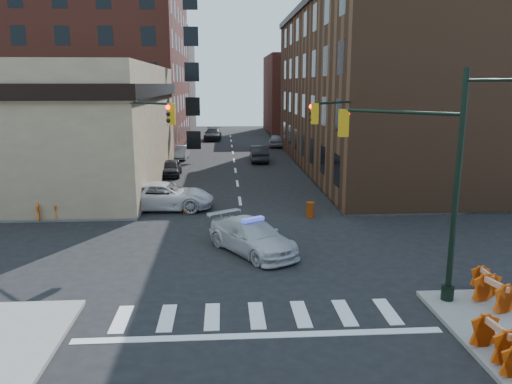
{
  "coord_description": "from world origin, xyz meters",
  "views": [
    {
      "loc": [
        -1.04,
        -22.29,
        7.64
      ],
      "look_at": [
        0.59,
        2.66,
        2.2
      ],
      "focal_mm": 35.0,
      "sensor_mm": 36.0,
      "label": 1
    }
  ],
  "objects": [
    {
      "name": "barricade_nw_b",
      "position": [
        -11.02,
        5.7,
        0.61
      ],
      "size": [
        1.34,
        0.86,
        0.93
      ],
      "primitive_type": null,
      "rotation": [
        0.0,
        0.0,
        0.21
      ],
      "color": "#CF5309",
      "rests_on": "sidewalk_nw"
    },
    {
      "name": "parked_car_wfar",
      "position": [
        -5.5,
        29.38,
        0.68
      ],
      "size": [
        1.62,
        4.17,
        1.35
      ],
      "primitive_type": "imported",
      "rotation": [
        0.0,
        0.0,
        -0.05
      ],
      "color": "gray",
      "rests_on": "ground"
    },
    {
      "name": "pedestrian_a",
      "position": [
        -6.5,
        6.0,
        1.1
      ],
      "size": [
        0.82,
        0.7,
        1.9
      ],
      "primitive_type": "imported",
      "rotation": [
        0.0,
        0.0,
        -0.41
      ],
      "color": "black",
      "rests_on": "sidewalk_nw"
    },
    {
      "name": "barrel_road",
      "position": [
        3.96,
        5.64,
        0.45
      ],
      "size": [
        0.61,
        0.61,
        0.9
      ],
      "primitive_type": "cylinder",
      "rotation": [
        0.0,
        0.0,
        0.23
      ],
      "color": "#E7520A",
      "rests_on": "ground"
    },
    {
      "name": "apartment_block",
      "position": [
        -18.5,
        40.0,
        12.0
      ],
      "size": [
        25.0,
        25.0,
        24.0
      ],
      "primitive_type": "cube",
      "color": "maroon",
      "rests_on": "ground"
    },
    {
      "name": "barricade_nw_a",
      "position": [
        -6.5,
        6.82,
        0.61
      ],
      "size": [
        1.29,
        0.76,
        0.92
      ],
      "primitive_type": null,
      "rotation": [
        0.0,
        0.0,
        -0.12
      ],
      "color": "orange",
      "rests_on": "sidewalk_nw"
    },
    {
      "name": "sidewalk_ne",
      "position": [
        23.0,
        32.75,
        0.07
      ],
      "size": [
        34.0,
        54.5,
        0.15
      ],
      "primitive_type": "cube",
      "color": "gray",
      "rests_on": "ground"
    },
    {
      "name": "signal_pole_se",
      "position": [
        6.04,
        -5.52,
        4.61
      ],
      "size": [
        5.4,
        5.27,
        8.0
      ],
      "rotation": [
        0.0,
        0.0,
        2.36
      ],
      "color": "black",
      "rests_on": "sidewalk_se"
    },
    {
      "name": "signal_pole_ne",
      "position": [
        5.84,
        5.35,
        4.34
      ],
      "size": [
        3.67,
        3.58,
        8.0
      ],
      "rotation": [
        0.0,
        0.0,
        -2.36
      ],
      "color": "black",
      "rests_on": "sidewalk_ne"
    },
    {
      "name": "pedestrian_c",
      "position": [
        -12.1,
        6.57,
        1.02
      ],
      "size": [
        1.1,
        0.79,
        1.74
      ],
      "primitive_type": "imported",
      "rotation": [
        0.0,
        0.0,
        0.4
      ],
      "color": "#1F222E",
      "rests_on": "sidewalk_nw"
    },
    {
      "name": "barricade_se_a",
      "position": [
        8.5,
        -5.7,
        0.55
      ],
      "size": [
        0.54,
        1.07,
        0.8
      ],
      "primitive_type": null,
      "rotation": [
        0.0,
        0.0,
        1.57
      ],
      "color": "orange",
      "rests_on": "sidewalk_se"
    },
    {
      "name": "sidewalk_nw",
      "position": [
        -23.0,
        32.75,
        0.07
      ],
      "size": [
        34.0,
        54.5,
        0.15
      ],
      "primitive_type": "cube",
      "color": "gray",
      "rests_on": "ground"
    },
    {
      "name": "tree_ne_near",
      "position": [
        7.5,
        26.0,
        3.49
      ],
      "size": [
        3.0,
        3.0,
        4.85
      ],
      "color": "black",
      "rests_on": "sidewalk_ne"
    },
    {
      "name": "police_car",
      "position": [
        0.22,
        -0.34,
        0.76
      ],
      "size": [
        4.57,
        5.57,
        1.52
      ],
      "primitive_type": "imported",
      "rotation": [
        0.0,
        0.0,
        0.56
      ],
      "color": "silver",
      "rests_on": "ground"
    },
    {
      "name": "filler_ne",
      "position": [
        14.0,
        58.0,
        6.0
      ],
      "size": [
        16.0,
        16.0,
        12.0
      ],
      "primitive_type": "cube",
      "color": "maroon",
      "rests_on": "ground"
    },
    {
      "name": "barrel_bank",
      "position": [
        -3.26,
        7.07,
        0.52
      ],
      "size": [
        0.62,
        0.62,
        1.04
      ],
      "primitive_type": "cylinder",
      "rotation": [
        0.0,
        0.0,
        0.07
      ],
      "color": "#D8440A",
      "rests_on": "ground"
    },
    {
      "name": "barricade_se_d",
      "position": [
        6.47,
        -10.0,
        0.64
      ],
      "size": [
        0.79,
        1.36,
        0.97
      ],
      "primitive_type": null,
      "rotation": [
        0.0,
        0.0,
        1.68
      ],
      "color": "#D6590A",
      "rests_on": "sidewalk_se"
    },
    {
      "name": "tree_ne_far",
      "position": [
        7.5,
        34.0,
        3.49
      ],
      "size": [
        3.0,
        3.0,
        4.85
      ],
      "color": "black",
      "rests_on": "sidewalk_ne"
    },
    {
      "name": "parked_car_wdeep",
      "position": [
        -2.5,
        47.11,
        0.82
      ],
      "size": [
        2.47,
        5.72,
        1.64
      ],
      "primitive_type": "imported",
      "rotation": [
        0.0,
        0.0,
        -0.03
      ],
      "color": "black",
      "rests_on": "ground"
    },
    {
      "name": "ground",
      "position": [
        0.0,
        0.0,
        0.0
      ],
      "size": [
        140.0,
        140.0,
        0.0
      ],
      "primitive_type": "plane",
      "color": "black",
      "rests_on": "ground"
    },
    {
      "name": "parked_car_wnear",
      "position": [
        -5.5,
        19.68,
        0.69
      ],
      "size": [
        1.66,
        4.05,
        1.37
      ],
      "primitive_type": "imported",
      "rotation": [
        0.0,
        0.0,
        0.01
      ],
      "color": "black",
      "rests_on": "ground"
    },
    {
      "name": "barricade_se_b",
      "position": [
        8.08,
        -7.0,
        0.63
      ],
      "size": [
        0.95,
        1.41,
        0.97
      ],
      "primitive_type": null,
      "rotation": [
        0.0,
        0.0,
        1.83
      ],
      "color": "#D34B09",
      "rests_on": "sidewalk_se"
    },
    {
      "name": "bank_building",
      "position": [
        -17.0,
        16.5,
        4.5
      ],
      "size": [
        22.0,
        22.0,
        9.0
      ],
      "primitive_type": "cube",
      "color": "tan",
      "rests_on": "ground"
    },
    {
      "name": "parked_car_enear",
      "position": [
        2.5,
        27.08,
        0.81
      ],
      "size": [
        1.77,
        4.92,
        1.61
      ],
      "primitive_type": "imported",
      "rotation": [
        0.0,
        0.0,
        3.13
      ],
      "color": "black",
      "rests_on": "ground"
    },
    {
      "name": "pedestrian_b",
      "position": [
        -9.16,
        9.28,
        1.07
      ],
      "size": [
        1.08,
        0.96,
        1.85
      ],
      "primitive_type": "imported",
      "rotation": [
        0.0,
        0.0,
        0.35
      ],
      "color": "black",
      "rests_on": "sidewalk_nw"
    },
    {
      "name": "signal_pole_nw",
      "position": [
        -5.85,
        5.34,
        4.34
      ],
      "size": [
        3.58,
        3.67,
        8.0
      ],
      "rotation": [
        0.0,
        0.0,
        -0.79
      ],
      "color": "black",
      "rests_on": "sidewalk_nw"
    },
    {
      "name": "filler_nw",
      "position": [
        -16.0,
        62.0,
        8.0
      ],
      "size": [
        20.0,
        18.0,
        16.0
      ],
      "primitive_type": "cube",
      "color": "brown",
      "rests_on": "ground"
    },
    {
      "name": "commercial_row_ne",
      "position": [
        13.0,
        22.5,
        7.0
      ],
      "size": [
        14.0,
        34.0,
        14.0
      ],
      "primitive_type": "cube",
      "color": "#513420",
      "rests_on": "ground"
    },
    {
      "name": "parked_car_efar",
      "position": [
        5.5,
        39.02,
        0.78
      ],
      "size": [
        2.3,
        4.74,
        1.56
      ],
      "primitive_type": "imported",
      "rotation": [
        0.0,
        0.0,
        3.04
      ],
      "color": "gray",
      "rests_on": "ground"
    },
    {
      "name": "pickup",
      "position": [
        -4.71,
        8.11,
        0.84
      ],
      "size": [
        6.16,
        3.1,
        1.67
      ],
      "primitive_type": "imported",
      "rotation": [
        0.0,
        0.0,
        1.52
      ],
      "color": "silver",
      "rests_on": "ground"
    }
  ]
}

